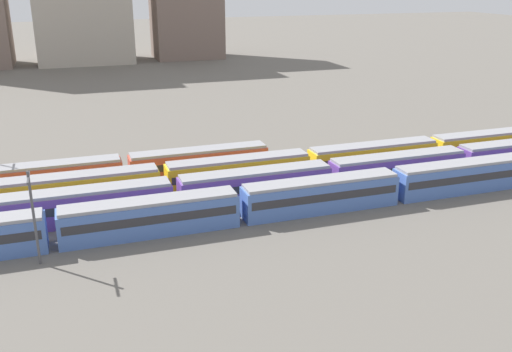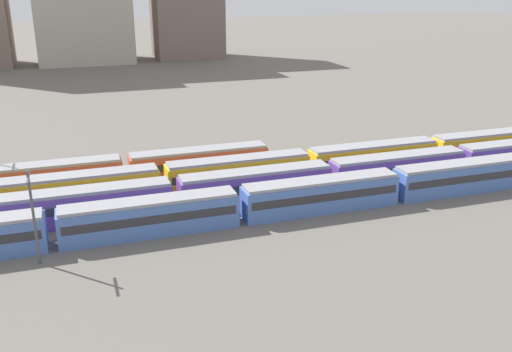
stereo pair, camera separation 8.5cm
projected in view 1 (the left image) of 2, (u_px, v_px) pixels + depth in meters
name	position (u px, v px, depth m)	size (l,w,h in m)	color
train_track_0	(395.00, 185.00, 65.92)	(112.50, 3.06, 3.75)	#4C70BC
train_track_1	(256.00, 185.00, 65.90)	(93.60, 3.06, 3.75)	#6B429E
train_track_2	(238.00, 172.00, 70.39)	(93.60, 3.06, 3.75)	yellow
train_track_3	(46.00, 178.00, 68.17)	(55.80, 3.06, 3.75)	#BC4C38
catenary_pole_0	(33.00, 213.00, 50.17)	(0.24, 3.20, 8.96)	#4C4C51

